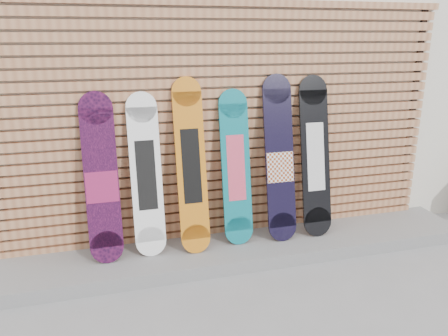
{
  "coord_description": "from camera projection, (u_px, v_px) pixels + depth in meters",
  "views": [
    {
      "loc": [
        -1.26,
        -2.87,
        2.0
      ],
      "look_at": [
        -0.25,
        0.75,
        0.85
      ],
      "focal_mm": 35.0,
      "sensor_mm": 36.0,
      "label": 1
    }
  ],
  "objects": [
    {
      "name": "snowboard_1",
      "position": [
        146.0,
        175.0,
        3.79
      ],
      "size": [
        0.27,
        0.31,
        1.42
      ],
      "color": "white",
      "rests_on": "concrete_step"
    },
    {
      "name": "building",
      "position": [
        223.0,
        49.0,
        6.38
      ],
      "size": [
        12.0,
        5.0,
        3.6
      ],
      "primitive_type": "cube",
      "color": "silver",
      "rests_on": "ground"
    },
    {
      "name": "ground",
      "position": [
        279.0,
        291.0,
        3.55
      ],
      "size": [
        80.0,
        80.0,
        0.0
      ],
      "primitive_type": "plane",
      "color": "gray",
      "rests_on": "ground"
    },
    {
      "name": "snowboard_3",
      "position": [
        236.0,
        168.0,
        4.01
      ],
      "size": [
        0.27,
        0.3,
        1.42
      ],
      "color": "#0C6C78",
      "rests_on": "concrete_step"
    },
    {
      "name": "snowboard_4",
      "position": [
        280.0,
        160.0,
        4.08
      ],
      "size": [
        0.28,
        0.35,
        1.54
      ],
      "color": "black",
      "rests_on": "concrete_step"
    },
    {
      "name": "snowboard_5",
      "position": [
        315.0,
        157.0,
        4.18
      ],
      "size": [
        0.29,
        0.34,
        1.52
      ],
      "color": "black",
      "rests_on": "concrete_step"
    },
    {
      "name": "snowboard_2",
      "position": [
        191.0,
        166.0,
        3.85
      ],
      "size": [
        0.26,
        0.36,
        1.54
      ],
      "color": "orange",
      "rests_on": "concrete_step"
    },
    {
      "name": "snowboard_0",
      "position": [
        101.0,
        180.0,
        3.68
      ],
      "size": [
        0.28,
        0.33,
        1.44
      ],
      "color": "black",
      "rests_on": "concrete_step"
    },
    {
      "name": "slat_wall",
      "position": [
        228.0,
        124.0,
        4.05
      ],
      "size": [
        4.26,
        0.08,
        2.29
      ],
      "color": "#AA6C46",
      "rests_on": "ground"
    },
    {
      "name": "concrete_step",
      "position": [
        236.0,
        249.0,
        4.12
      ],
      "size": [
        4.6,
        0.7,
        0.12
      ],
      "primitive_type": "cube",
      "color": "slate",
      "rests_on": "ground"
    }
  ]
}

